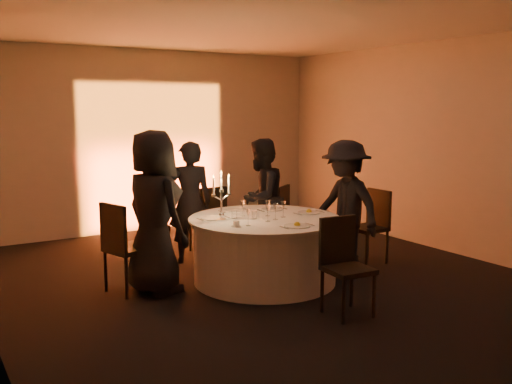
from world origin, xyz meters
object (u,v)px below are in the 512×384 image
chair_right (372,222)px  chair_front (344,260)px  guest_back_right (261,198)px  guest_right (345,205)px  guest_left (154,212)px  guest_back_left (190,202)px  candelabra (221,203)px  chair_left (123,242)px  coffee_cup (236,224)px  banquet_table (265,250)px  chair_back_left (210,216)px  chair_back_right (276,215)px

chair_right → chair_front: 2.03m
guest_back_right → guest_right: (0.57, -1.09, 0.01)m
guest_left → guest_back_left: guest_left is taller
chair_right → candelabra: (-2.20, 0.13, 0.42)m
guest_left → candelabra: 0.77m
guest_back_left → guest_back_right: (0.96, -0.24, 0.01)m
chair_left → coffee_cup: 1.28m
guest_right → candelabra: guest_right is taller
chair_left → guest_left: bearing=-132.8°
guest_back_left → chair_front: bearing=118.6°
guest_back_left → candelabra: size_ratio=2.79×
banquet_table → coffee_cup: size_ratio=16.36×
banquet_table → coffee_cup: (-0.53, -0.26, 0.42)m
guest_left → banquet_table: bearing=-116.6°
guest_back_right → coffee_cup: 1.67m
guest_left → candelabra: guest_left is taller
chair_back_left → coffee_cup: bearing=70.8°
chair_back_left → guest_right: (1.11, -1.61, 0.29)m
chair_front → guest_back_right: 2.36m
guest_left → guest_back_left: size_ratio=1.12×
guest_left → candelabra: (0.74, -0.19, 0.06)m
chair_left → chair_front: chair_left is taller
chair_left → candelabra: bearing=-125.2°
chair_right → guest_back_left: (-2.07, 1.26, 0.26)m
chair_right → coffee_cup: bearing=-84.8°
guest_left → guest_back_right: (1.83, 0.70, -0.09)m
chair_front → candelabra: (-0.63, 1.41, 0.43)m
chair_front → candelabra: candelabra is taller
guest_left → guest_back_right: bearing=-82.4°
chair_left → candelabra: candelabra is taller
chair_back_right → chair_right: bearing=91.8°
banquet_table → chair_left: bearing=164.1°
chair_right → guest_right: 0.61m
guest_right → chair_left: bearing=-106.2°
chair_left → guest_left: size_ratio=0.56×
chair_back_left → guest_left: 1.81m
chair_back_left → chair_right: bearing=135.6°
chair_left → chair_right: (3.26, -0.47, -0.03)m
chair_right → guest_back_right: size_ratio=0.59×
chair_left → guest_back_left: 1.45m
chair_right → candelabra: 2.24m
banquet_table → candelabra: candelabra is taller
chair_back_right → chair_front: chair_front is taller
chair_left → chair_back_right: chair_left is taller
chair_back_right → chair_right: (0.83, -1.07, 0.00)m
chair_back_left → guest_back_left: 0.57m
guest_back_left → guest_back_right: guest_back_right is taller
chair_back_right → banquet_table: bearing=15.0°
chair_back_left → guest_left: guest_left is taller
guest_right → guest_left: bearing=-104.2°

